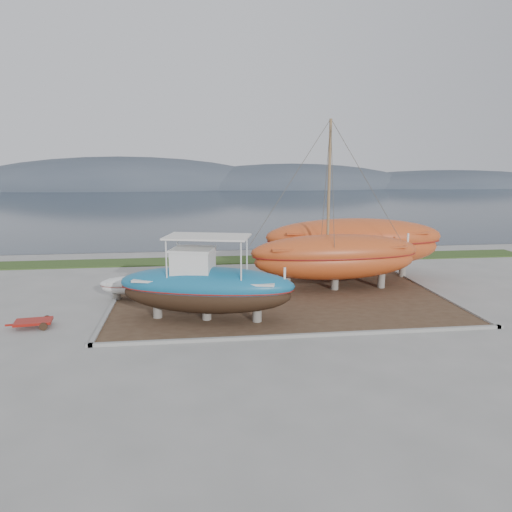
{
  "coord_description": "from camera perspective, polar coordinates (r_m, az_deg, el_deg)",
  "views": [
    {
      "loc": [
        -4.81,
        -22.44,
        7.57
      ],
      "look_at": [
        -1.38,
        4.0,
        2.51
      ],
      "focal_mm": 35.0,
      "sensor_mm": 36.0,
      "label": 1
    }
  ],
  "objects": [
    {
      "name": "dirt_patch",
      "position": [
        27.91,
        2.82,
        -4.93
      ],
      "size": [
        18.0,
        12.0,
        0.06
      ],
      "primitive_type": "cube",
      "color": "#422D1E",
      "rests_on": "ground"
    },
    {
      "name": "sea",
      "position": [
        92.87,
        -4.43,
        6.04
      ],
      "size": [
        260.0,
        100.0,
        0.04
      ],
      "primitive_type": null,
      "color": "#17232F",
      "rests_on": "ground"
    },
    {
      "name": "orange_sailboat",
      "position": [
        29.36,
        9.25,
        5.58
      ],
      "size": [
        10.18,
        3.22,
        9.87
      ],
      "primitive_type": null,
      "rotation": [
        0.0,
        0.0,
        0.02
      ],
      "color": "#B5461B",
      "rests_on": "dirt_patch"
    },
    {
      "name": "white_dinghy",
      "position": [
        28.53,
        -13.28,
        -3.51
      ],
      "size": [
        4.2,
        1.7,
        1.25
      ],
      "primitive_type": null,
      "rotation": [
        0.0,
        0.0,
        0.03
      ],
      "color": "silver",
      "rests_on": "dirt_patch"
    },
    {
      "name": "ground",
      "position": [
        24.17,
        4.51,
        -7.54
      ],
      "size": [
        140.0,
        140.0,
        0.0
      ],
      "primitive_type": "plane",
      "color": "gray",
      "rests_on": "ground"
    },
    {
      "name": "mountain_ridge",
      "position": [
        147.71,
        -5.58,
        7.76
      ],
      "size": [
        200.0,
        36.0,
        20.0
      ],
      "primitive_type": null,
      "color": "#333D49",
      "rests_on": "ground"
    },
    {
      "name": "red_trailer",
      "position": [
        25.47,
        -24.08,
        -7.1
      ],
      "size": [
        2.55,
        1.5,
        0.34
      ],
      "primitive_type": null,
      "rotation": [
        0.0,
        0.0,
        0.12
      ],
      "color": "#9F1A12",
      "rests_on": "ground"
    },
    {
      "name": "curb_frame",
      "position": [
        27.9,
        2.82,
        -4.84
      ],
      "size": [
        18.6,
        12.6,
        0.15
      ],
      "primitive_type": null,
      "color": "gray",
      "rests_on": "ground"
    },
    {
      "name": "blue_caique",
      "position": [
        23.86,
        -5.73,
        -2.55
      ],
      "size": [
        8.88,
        4.71,
        4.09
      ],
      "primitive_type": null,
      "rotation": [
        0.0,
        0.0,
        -0.25
      ],
      "color": "#17648E",
      "rests_on": "dirt_patch"
    },
    {
      "name": "orange_bare_hull",
      "position": [
        33.17,
        11.1,
        0.8
      ],
      "size": [
        11.75,
        4.22,
        3.79
      ],
      "primitive_type": null,
      "rotation": [
        0.0,
        0.0,
        -0.07
      ],
      "color": "#B5461B",
      "rests_on": "dirt_patch"
    },
    {
      "name": "grass_strip",
      "position": [
        38.98,
        -0.17,
        -0.39
      ],
      "size": [
        44.0,
        3.0,
        0.08
      ],
      "primitive_type": "cube",
      "color": "#284219",
      "rests_on": "ground"
    }
  ]
}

